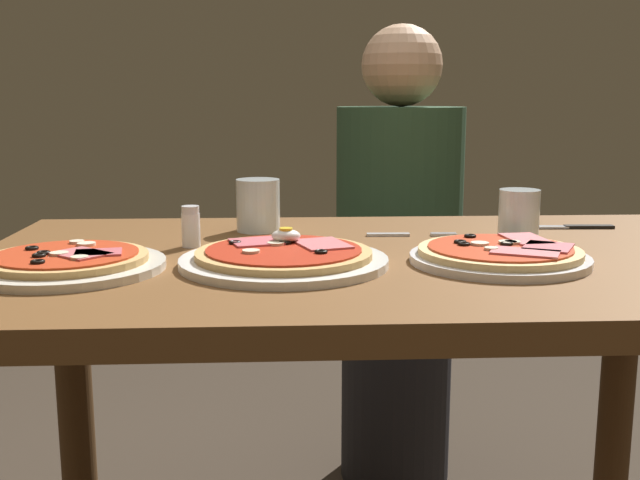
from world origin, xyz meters
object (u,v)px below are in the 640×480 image
(water_glass_far, at_px, (258,209))
(knife, at_px, (568,227))
(fork, at_px, (404,235))
(salt_shaker, at_px, (191,227))
(dining_table, at_px, (370,333))
(pizza_foreground, at_px, (284,257))
(pizza_across_right, at_px, (67,262))
(diner_person, at_px, (398,272))
(water_glass_near, at_px, (519,219))
(pizza_across_left, at_px, (500,255))

(water_glass_far, bearing_deg, knife, -0.32)
(fork, distance_m, salt_shaker, 0.37)
(dining_table, xyz_separation_m, pizza_foreground, (-0.14, -0.07, 0.14))
(fork, bearing_deg, water_glass_far, 165.86)
(pizza_across_right, height_order, diner_person, diner_person)
(water_glass_far, bearing_deg, water_glass_near, -14.93)
(pizza_across_left, relative_size, fork, 1.66)
(fork, bearing_deg, diner_person, 81.98)
(water_glass_far, height_order, fork, water_glass_far)
(dining_table, distance_m, salt_shaker, 0.34)
(pizza_foreground, height_order, salt_shaker, salt_shaker)
(salt_shaker, bearing_deg, dining_table, -14.35)
(salt_shaker, distance_m, diner_person, 0.85)
(water_glass_far, relative_size, knife, 0.48)
(dining_table, height_order, pizza_foreground, pizza_foreground)
(pizza_across_left, bearing_deg, salt_shaker, 162.42)
(pizza_across_left, distance_m, knife, 0.36)
(dining_table, xyz_separation_m, pizza_across_left, (0.18, -0.07, 0.14))
(fork, distance_m, knife, 0.32)
(dining_table, xyz_separation_m, pizza_across_right, (-0.44, -0.09, 0.14))
(water_glass_near, xyz_separation_m, salt_shaker, (-0.55, -0.03, -0.00))
(dining_table, height_order, pizza_across_left, pizza_across_left)
(pizza_across_left, relative_size, water_glass_near, 3.01)
(fork, xyz_separation_m, diner_person, (0.08, 0.60, -0.21))
(pizza_across_left, xyz_separation_m, fork, (-0.10, 0.23, -0.01))
(pizza_foreground, bearing_deg, pizza_across_left, -0.20)
(dining_table, bearing_deg, fork, 63.28)
(dining_table, xyz_separation_m, diner_person, (0.16, 0.75, -0.08))
(fork, height_order, diner_person, diner_person)
(knife, xyz_separation_m, diner_person, (-0.23, 0.54, -0.21))
(fork, bearing_deg, knife, 11.01)
(pizza_across_left, distance_m, salt_shaker, 0.49)
(pizza_across_right, distance_m, salt_shaker, 0.23)
(pizza_foreground, xyz_separation_m, knife, (0.53, 0.29, -0.01))
(fork, bearing_deg, water_glass_near, -16.01)
(knife, bearing_deg, pizza_across_right, -160.00)
(water_glass_near, distance_m, knife, 0.18)
(knife, bearing_deg, salt_shaker, -168.32)
(pizza_across_right, height_order, knife, pizza_across_right)
(pizza_across_right, bearing_deg, water_glass_near, 15.03)
(pizza_foreground, bearing_deg, diner_person, 70.26)
(water_glass_near, height_order, diner_person, diner_person)
(water_glass_far, relative_size, diner_person, 0.08)
(water_glass_near, bearing_deg, knife, 41.21)
(pizza_across_right, distance_m, water_glass_far, 0.40)
(pizza_foreground, height_order, pizza_across_left, pizza_foreground)
(pizza_foreground, distance_m, knife, 0.60)
(pizza_across_left, height_order, fork, pizza_across_left)
(water_glass_far, bearing_deg, dining_table, -50.16)
(dining_table, distance_m, knife, 0.46)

